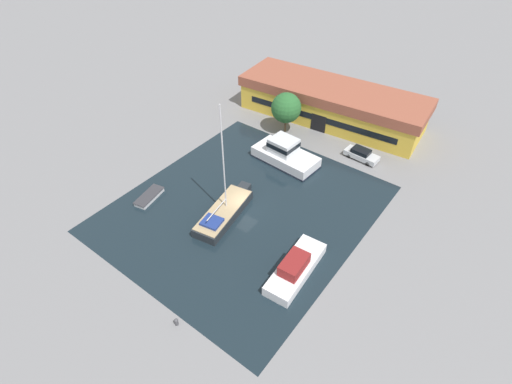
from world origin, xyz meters
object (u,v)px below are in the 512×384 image
motor_cruiser (285,154)px  cabin_boat (295,268)px  parked_car (361,154)px  sailboat_moored (224,211)px  small_dinghy (149,197)px  warehouse_building (332,103)px  quay_tree_near_building (286,108)px

motor_cruiser → cabin_boat: 19.31m
parked_car → motor_cruiser: bearing=-46.9°
parked_car → motor_cruiser: motor_cruiser is taller
sailboat_moored → small_dinghy: sailboat_moored is taller
warehouse_building → parked_car: 11.63m
parked_car → motor_cruiser: size_ratio=0.52×
warehouse_building → quay_tree_near_building: size_ratio=4.69×
parked_car → small_dinghy: 29.07m
quay_tree_near_building → small_dinghy: (-4.69, -22.95, -3.81)m
sailboat_moored → cabin_boat: 11.42m
sailboat_moored → small_dinghy: 10.00m
sailboat_moored → cabin_boat: bearing=-20.4°
warehouse_building → quay_tree_near_building: quay_tree_near_building is taller
warehouse_building → sailboat_moored: bearing=-92.5°
sailboat_moored → parked_car: bearing=59.1°
warehouse_building → small_dinghy: (-8.14, -30.68, -2.46)m
warehouse_building → cabin_boat: warehouse_building is taller
motor_cruiser → small_dinghy: motor_cruiser is taller
quay_tree_near_building → cabin_boat: size_ratio=0.74×
warehouse_building → parked_car: bearing=-43.8°
sailboat_moored → small_dinghy: size_ratio=3.26×
sailboat_moored → small_dinghy: bearing=-170.7°
warehouse_building → small_dinghy: bearing=-110.0°
warehouse_building → cabin_boat: bearing=-72.1°
quay_tree_near_building → cabin_boat: bearing=-53.6°
small_dinghy → motor_cruiser: bearing=-129.8°
cabin_boat → sailboat_moored: bearing=165.4°
quay_tree_near_building → parked_car: quay_tree_near_building is taller
quay_tree_near_building → sailboat_moored: bearing=-76.5°
motor_cruiser → cabin_boat: size_ratio=1.09×
sailboat_moored → warehouse_building: bearing=82.6°
quay_tree_near_building → parked_car: (12.40, 0.56, -3.31)m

